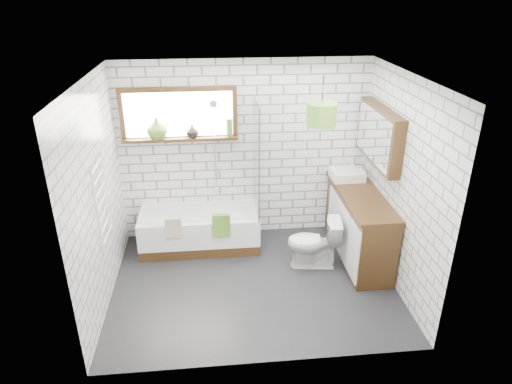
{
  "coord_description": "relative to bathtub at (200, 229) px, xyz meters",
  "views": [
    {
      "loc": [
        -0.44,
        -4.61,
        3.38
      ],
      "look_at": [
        0.06,
        0.25,
        1.12
      ],
      "focal_mm": 32.0,
      "sensor_mm": 36.0,
      "label": 1
    }
  ],
  "objects": [
    {
      "name": "shower_riser",
      "position": [
        0.26,
        0.32,
        1.09
      ],
      "size": [
        0.02,
        0.02,
        1.3
      ],
      "primitive_type": "cylinder",
      "color": "silver",
      "rests_on": "wall_back"
    },
    {
      "name": "bathtub",
      "position": [
        0.0,
        0.0,
        0.0
      ],
      "size": [
        1.61,
        0.71,
        0.52
      ],
      "primitive_type": "cube",
      "color": "white",
      "rests_on": "floor"
    },
    {
      "name": "wall_right",
      "position": [
        2.36,
        -0.94,
        0.99
      ],
      "size": [
        0.01,
        2.6,
        2.5
      ],
      "primitive_type": "cube",
      "color": "white",
      "rests_on": "ground"
    },
    {
      "name": "floor",
      "position": [
        0.66,
        -0.94,
        -0.27
      ],
      "size": [
        3.4,
        2.6,
        0.01
      ],
      "primitive_type": "cube",
      "color": "black",
      "rests_on": "ground"
    },
    {
      "name": "vanity",
      "position": [
        2.1,
        -0.46,
        0.2
      ],
      "size": [
        0.52,
        1.6,
        0.92
      ],
      "primitive_type": "cube",
      "color": "black",
      "rests_on": "floor"
    },
    {
      "name": "bottle",
      "position": [
        0.46,
        0.29,
        1.34
      ],
      "size": [
        0.09,
        0.09,
        0.24
      ],
      "primitive_type": "cylinder",
      "rotation": [
        0.0,
        0.0,
        -0.3
      ],
      "color": "#548529",
      "rests_on": "window"
    },
    {
      "name": "toilet",
      "position": [
        1.46,
        -0.64,
        0.08
      ],
      "size": [
        0.46,
        0.71,
        0.68
      ],
      "primitive_type": "imported",
      "rotation": [
        0.0,
        0.0,
        -1.7
      ],
      "color": "white",
      "rests_on": "floor"
    },
    {
      "name": "towel_beige",
      "position": [
        -0.32,
        -0.36,
        0.24
      ],
      "size": [
        0.21,
        0.05,
        0.27
      ],
      "primitive_type": "cube",
      "color": "tan",
      "rests_on": "bathtub"
    },
    {
      "name": "vase_olive",
      "position": [
        -0.49,
        0.29,
        1.36
      ],
      "size": [
        0.34,
        0.34,
        0.28
      ],
      "primitive_type": "imported",
      "rotation": [
        0.0,
        0.0,
        -0.34
      ],
      "color": "#548529",
      "rests_on": "window"
    },
    {
      "name": "wall_back",
      "position": [
        0.66,
        0.36,
        0.99
      ],
      "size": [
        3.4,
        0.01,
        2.5
      ],
      "primitive_type": "cube",
      "color": "white",
      "rests_on": "ground"
    },
    {
      "name": "shower_screen",
      "position": [
        0.79,
        0.0,
        1.01
      ],
      "size": [
        0.02,
        0.72,
        1.5
      ],
      "primitive_type": "cube",
      "color": "white",
      "rests_on": "bathtub"
    },
    {
      "name": "wall_left",
      "position": [
        -1.05,
        -0.94,
        0.99
      ],
      "size": [
        0.01,
        2.6,
        2.5
      ],
      "primitive_type": "cube",
      "color": "white",
      "rests_on": "ground"
    },
    {
      "name": "tap",
      "position": [
        2.2,
        0.04,
        0.78
      ],
      "size": [
        0.03,
        0.03,
        0.15
      ],
      "primitive_type": "cylinder",
      "rotation": [
        0.0,
        0.0,
        -0.23
      ],
      "color": "silver",
      "rests_on": "vanity"
    },
    {
      "name": "ceiling",
      "position": [
        0.66,
        -0.94,
        2.24
      ],
      "size": [
        3.4,
        2.6,
        0.01
      ],
      "primitive_type": "cube",
      "color": "white",
      "rests_on": "ground"
    },
    {
      "name": "basin",
      "position": [
        2.04,
        0.04,
        0.72
      ],
      "size": [
        0.43,
        0.37,
        0.12
      ],
      "primitive_type": "cube",
      "color": "white",
      "rests_on": "vanity"
    },
    {
      "name": "vase_dark",
      "position": [
        -0.03,
        0.29,
        1.3
      ],
      "size": [
        0.21,
        0.21,
        0.17
      ],
      "primitive_type": "imported",
      "rotation": [
        0.0,
        0.0,
        -0.37
      ],
      "color": "black",
      "rests_on": "window"
    },
    {
      "name": "window",
      "position": [
        -0.19,
        0.32,
        1.54
      ],
      "size": [
        1.52,
        0.16,
        0.68
      ],
      "primitive_type": "cube",
      "color": "black",
      "rests_on": "wall_back"
    },
    {
      "name": "towel_green",
      "position": [
        0.29,
        -0.36,
        0.24
      ],
      "size": [
        0.23,
        0.06,
        0.31
      ],
      "primitive_type": "cube",
      "color": "#4E8026",
      "rests_on": "bathtub"
    },
    {
      "name": "mirror_cabinet",
      "position": [
        2.28,
        -0.34,
        1.39
      ],
      "size": [
        0.16,
        1.2,
        0.7
      ],
      "primitive_type": "cube",
      "color": "black",
      "rests_on": "wall_right"
    },
    {
      "name": "pendant",
      "position": [
        1.38,
        -0.93,
        1.84
      ],
      "size": [
        0.33,
        0.33,
        0.24
      ],
      "primitive_type": "cylinder",
      "color": "#4E8026",
      "rests_on": "ceiling"
    },
    {
      "name": "wall_front",
      "position": [
        0.66,
        -2.25,
        0.99
      ],
      "size": [
        3.4,
        0.01,
        2.5
      ],
      "primitive_type": "cube",
      "color": "white",
      "rests_on": "ground"
    },
    {
      "name": "towel_radiator",
      "position": [
        -1.0,
        -0.94,
        0.94
      ],
      "size": [
        0.06,
        0.52,
        1.0
      ],
      "primitive_type": "cube",
      "color": "white",
      "rests_on": "wall_left"
    }
  ]
}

